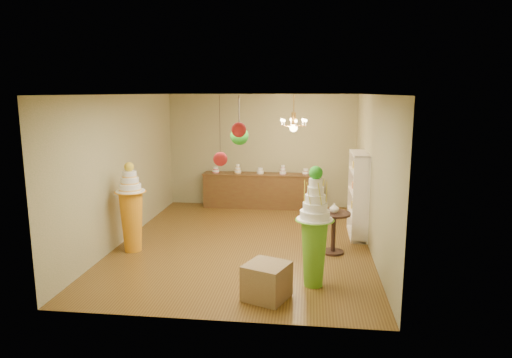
# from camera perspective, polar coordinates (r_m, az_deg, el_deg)

# --- Properties ---
(floor) EXTENTS (6.50, 6.50, 0.00)m
(floor) POSITION_cam_1_polar(r_m,az_deg,el_deg) (9.45, -1.46, -7.99)
(floor) COLOR brown
(floor) RESTS_ON ground
(ceiling) EXTENTS (6.50, 6.50, 0.00)m
(ceiling) POSITION_cam_1_polar(r_m,az_deg,el_deg) (8.95, -1.55, 10.52)
(ceiling) COLOR silver
(ceiling) RESTS_ON ground
(wall_back) EXTENTS (5.00, 0.04, 3.00)m
(wall_back) POSITION_cam_1_polar(r_m,az_deg,el_deg) (12.27, 0.68, 3.57)
(wall_back) COLOR #9A956B
(wall_back) RESTS_ON ground
(wall_front) EXTENTS (5.00, 0.04, 3.00)m
(wall_front) POSITION_cam_1_polar(r_m,az_deg,el_deg) (5.95, -6.00, -4.28)
(wall_front) COLOR #9A956B
(wall_front) RESTS_ON ground
(wall_left) EXTENTS (0.04, 6.50, 3.00)m
(wall_left) POSITION_cam_1_polar(r_m,az_deg,el_deg) (9.75, -16.20, 1.26)
(wall_left) COLOR #9A956B
(wall_left) RESTS_ON ground
(wall_right) EXTENTS (0.04, 6.50, 3.00)m
(wall_right) POSITION_cam_1_polar(r_m,az_deg,el_deg) (9.07, 14.34, 0.66)
(wall_right) COLOR #9A956B
(wall_right) RESTS_ON ground
(pedestal_green) EXTENTS (0.57, 0.57, 1.94)m
(pedestal_green) POSITION_cam_1_polar(r_m,az_deg,el_deg) (7.27, 7.30, -7.24)
(pedestal_green) COLOR #63B127
(pedestal_green) RESTS_ON floor
(pedestal_orange) EXTENTS (0.66, 0.66, 1.75)m
(pedestal_orange) POSITION_cam_1_polar(r_m,az_deg,el_deg) (9.12, -15.29, -4.25)
(pedestal_orange) COLOR orange
(pedestal_orange) RESTS_ON floor
(burlap_riser) EXTENTS (0.77, 0.77, 0.54)m
(burlap_riser) POSITION_cam_1_polar(r_m,az_deg,el_deg) (6.97, 1.34, -12.64)
(burlap_riser) COLOR #8C704C
(burlap_riser) RESTS_ON floor
(sideboard) EXTENTS (3.04, 0.54, 1.16)m
(sideboard) POSITION_cam_1_polar(r_m,az_deg,el_deg) (12.17, 0.53, -1.38)
(sideboard) COLOR #56371B
(sideboard) RESTS_ON floor
(shelving_unit) EXTENTS (0.33, 1.20, 1.80)m
(shelving_unit) POSITION_cam_1_polar(r_m,az_deg,el_deg) (9.94, 12.66, -1.90)
(shelving_unit) COLOR white
(shelving_unit) RESTS_ON floor
(round_table) EXTENTS (0.70, 0.70, 0.80)m
(round_table) POSITION_cam_1_polar(r_m,az_deg,el_deg) (8.85, 9.68, -5.94)
(round_table) COLOR black
(round_table) RESTS_ON floor
(vase) EXTENTS (0.20, 0.20, 0.19)m
(vase) POSITION_cam_1_polar(r_m,az_deg,el_deg) (8.75, 9.76, -3.57)
(vase) COLOR white
(vase) RESTS_ON round_table
(pom_red_left) EXTENTS (0.20, 0.20, 0.98)m
(pom_red_left) POSITION_cam_1_polar(r_m,az_deg,el_deg) (6.40, -4.48, 2.53)
(pom_red_left) COLOR #453932
(pom_red_left) RESTS_ON ceiling
(pom_green_mid) EXTENTS (0.29, 0.29, 0.79)m
(pom_green_mid) POSITION_cam_1_polar(r_m,az_deg,el_deg) (7.29, -2.09, 5.41)
(pom_green_mid) COLOR #453932
(pom_green_mid) RESTS_ON ceiling
(pom_red_right) EXTENTS (0.20, 0.20, 0.56)m
(pom_red_right) POSITION_cam_1_polar(r_m,az_deg,el_deg) (6.21, -2.16, 6.17)
(pom_red_right) COLOR #453932
(pom_red_right) RESTS_ON ceiling
(chandelier) EXTENTS (0.81, 0.81, 0.85)m
(chandelier) POSITION_cam_1_polar(r_m,az_deg,el_deg) (10.40, 4.71, 6.67)
(chandelier) COLOR #DB9E4D
(chandelier) RESTS_ON ceiling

